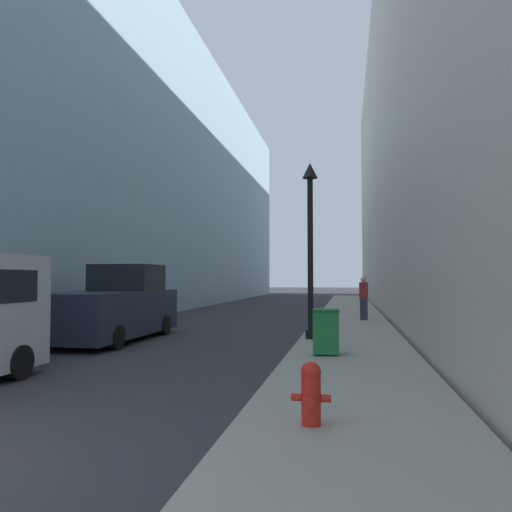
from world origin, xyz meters
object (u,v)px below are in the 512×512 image
Objects in this scene: pickup_truck at (115,308)px; pedestrian_on_sidewalk at (364,298)px; fire_hydrant at (311,392)px; trash_bin at (326,331)px; lamppost at (310,233)px.

pickup_truck is 10.50m from pedestrian_on_sidewalk.
fire_hydrant is 0.72× the size of trash_bin.
pickup_truck is (-6.45, 2.57, 0.32)m from trash_bin.
fire_hydrant is at bearing -89.43° from trash_bin.
trash_bin is 0.57× the size of pedestrian_on_sidewalk.
pickup_truck reaches higher than fire_hydrant.
pedestrian_on_sidewalk is (1.09, 15.39, 0.52)m from fire_hydrant.
lamppost reaches higher than fire_hydrant.
fire_hydrant is 0.15× the size of lamppost.
fire_hydrant is 5.57m from trash_bin.
trash_bin is 0.20× the size of lamppost.
pickup_truck reaches higher than pedestrian_on_sidewalk.
fire_hydrant is at bearing -94.04° from pedestrian_on_sidewalk.
trash_bin is at bearing 90.57° from fire_hydrant.
lamppost is at bearing 94.20° from fire_hydrant.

